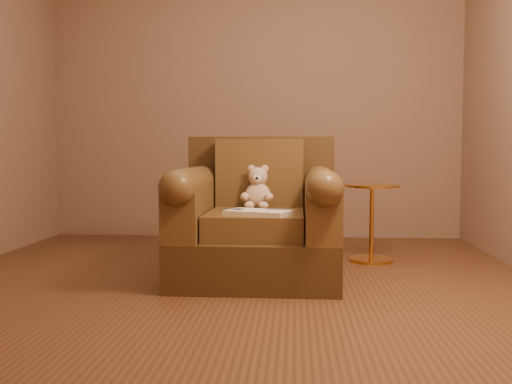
{
  "coord_description": "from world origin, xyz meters",
  "views": [
    {
      "loc": [
        0.4,
        -3.61,
        0.84
      ],
      "look_at": [
        0.15,
        0.05,
        0.58
      ],
      "focal_mm": 40.0,
      "sensor_mm": 36.0,
      "label": 1
    }
  ],
  "objects": [
    {
      "name": "teddy_bear",
      "position": [
        0.15,
        0.23,
        0.57
      ],
      "size": [
        0.22,
        0.25,
        0.3
      ],
      "rotation": [
        0.0,
        0.0,
        -0.03
      ],
      "color": "#D2AE93",
      "rests_on": "armchair"
    },
    {
      "name": "armchair",
      "position": [
        0.15,
        0.15,
        0.37
      ],
      "size": [
        1.06,
        1.01,
        0.95
      ],
      "rotation": [
        0.0,
        0.0,
        -0.01
      ],
      "color": "#453017",
      "rests_on": "floor"
    },
    {
      "name": "room",
      "position": [
        0.0,
        0.0,
        1.71
      ],
      "size": [
        4.02,
        4.02,
        2.71
      ],
      "color": "#8D6B56",
      "rests_on": "ground"
    },
    {
      "name": "side_table",
      "position": [
        0.99,
        0.77,
        0.32
      ],
      "size": [
        0.42,
        0.42,
        0.59
      ],
      "color": "gold",
      "rests_on": "floor"
    },
    {
      "name": "guidebook",
      "position": [
        0.18,
        -0.15,
        0.47
      ],
      "size": [
        0.44,
        0.35,
        0.03
      ],
      "rotation": [
        0.0,
        0.0,
        -0.35
      ],
      "color": "beige",
      "rests_on": "armchair"
    },
    {
      "name": "floor",
      "position": [
        0.0,
        0.0,
        0.0
      ],
      "size": [
        4.0,
        4.0,
        0.0
      ],
      "primitive_type": "plane",
      "color": "brown",
      "rests_on": "ground"
    }
  ]
}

